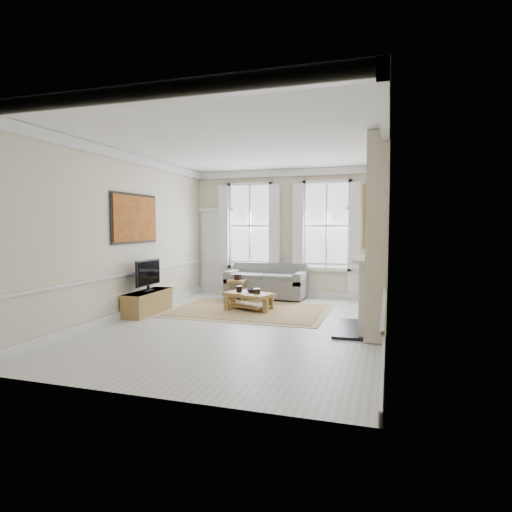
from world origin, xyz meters
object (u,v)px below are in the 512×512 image
(side_table, at_px, (238,284))
(coffee_table, at_px, (249,296))
(tv_stand, at_px, (148,302))
(sofa, at_px, (267,284))

(side_table, bearing_deg, coffee_table, -59.18)
(side_table, distance_m, tv_stand, 2.50)
(side_table, relative_size, tv_stand, 0.39)
(coffee_table, bearing_deg, tv_stand, -132.82)
(sofa, bearing_deg, tv_stand, -124.86)
(tv_stand, bearing_deg, coffee_table, 26.57)
(side_table, xyz_separation_m, coffee_table, (0.68, -1.13, -0.10))
(sofa, height_order, side_table, sofa)
(sofa, height_order, coffee_table, sofa)
(sofa, relative_size, coffee_table, 1.67)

